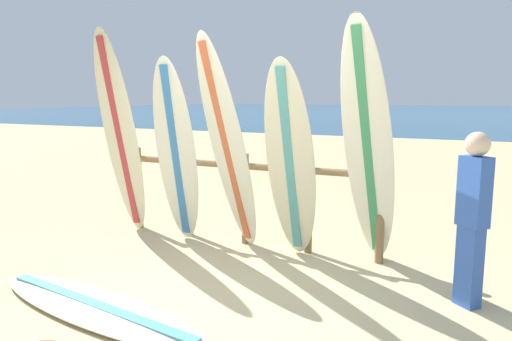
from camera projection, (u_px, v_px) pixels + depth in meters
ground_plane at (203, 302)px, 4.20m from camera, size 120.00×120.00×0.00m
ocean_water at (469, 112)px, 55.76m from camera, size 120.00×80.00×0.01m
surfboard_rack at (245, 188)px, 5.80m from camera, size 3.35×0.09×1.11m
surfboard_leaning_far_left at (121, 135)px, 6.02m from camera, size 0.53×0.76×2.60m
surfboard_leaning_left at (176, 153)px, 5.66m from camera, size 0.60×0.71×2.23m
surfboard_leaning_center_left at (228, 147)px, 5.32m from camera, size 0.64×0.96×2.46m
surfboard_leaning_center at (290, 162)px, 5.11m from camera, size 0.55×0.68×2.18m
surfboard_leaning_center_right at (368, 149)px, 4.78m from camera, size 0.59×1.10×2.53m
surfboard_lying_on_sand at (96, 308)px, 4.01m from camera, size 2.48×0.92×0.08m
beachgoer_standing at (473, 212)px, 4.01m from camera, size 0.28×0.27×1.50m
small_boat_offshore at (287, 121)px, 29.89m from camera, size 1.55×2.22×0.71m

